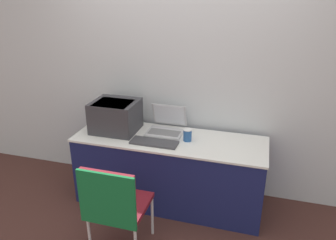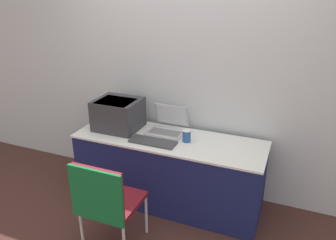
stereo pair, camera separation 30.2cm
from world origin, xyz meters
name	(u,v)px [view 1 (the left image)]	position (x,y,z in m)	size (l,w,h in m)	color
ground_plane	(161,218)	(0.00, 0.00, 0.00)	(14.00, 14.00, 0.00)	#472823
wall_back	(180,72)	(0.00, 0.70, 1.30)	(8.00, 0.05, 2.60)	silver
table	(169,170)	(0.00, 0.30, 0.36)	(1.89, 0.63, 0.73)	#191E51
printer	(115,115)	(-0.58, 0.34, 0.89)	(0.45, 0.40, 0.31)	#333338
laptop_left	(166,126)	(-0.08, 0.46, 0.78)	(0.36, 0.35, 0.26)	#B7B7BC
external_keyboard	(154,143)	(-0.11, 0.15, 0.74)	(0.45, 0.16, 0.02)	#3D3D42
coffee_cup	(187,135)	(0.18, 0.30, 0.79)	(0.08, 0.08, 0.12)	#285699
chair	(114,202)	(-0.21, -0.55, 0.53)	(0.46, 0.46, 0.86)	maroon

